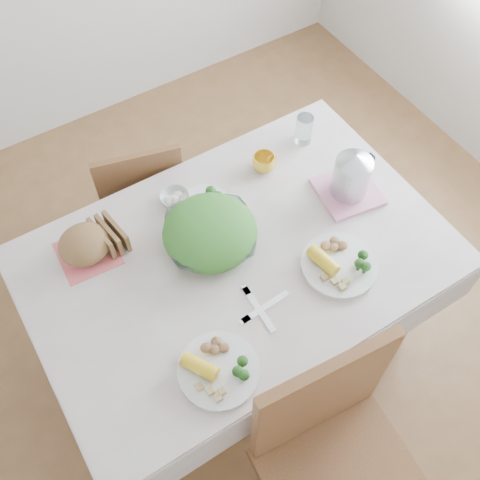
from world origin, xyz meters
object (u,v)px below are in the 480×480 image
dinner_plate_left (219,370)px  electric_kettle (352,172)px  dinner_plate_right (339,266)px  salad_bowl (210,236)px  dining_table (238,305)px  chair_far (140,185)px  yellow_mug (264,163)px

dinner_plate_left → electric_kettle: size_ratio=1.33×
dinner_plate_right → salad_bowl: bearing=134.7°
dining_table → electric_kettle: 0.72m
chair_far → yellow_mug: (0.39, -0.43, 0.33)m
yellow_mug → dining_table: bearing=-135.8°
dining_table → dinner_plate_right: 0.54m
dining_table → chair_far: size_ratio=1.66×
chair_far → electric_kettle: size_ratio=4.23×
yellow_mug → dinner_plate_left: bearing=-132.8°
dinner_plate_right → electric_kettle: bearing=46.7°
chair_far → salad_bowl: 0.71m
dinner_plate_left → dinner_plate_right: same height
salad_bowl → dinner_plate_right: salad_bowl is taller
chair_far → dinner_plate_right: size_ratio=3.08×
salad_bowl → dinner_plate_left: salad_bowl is taller
dinner_plate_right → chair_far: bearing=110.5°
chair_far → electric_kettle: 1.02m
salad_bowl → dinner_plate_right: (0.33, -0.34, -0.03)m
electric_kettle → dinner_plate_right: bearing=-122.9°
salad_bowl → dining_table: bearing=-61.7°
dinner_plate_left → electric_kettle: (0.80, 0.36, 0.11)m
salad_bowl → dinner_plate_left: size_ratio=1.22×
dinner_plate_left → electric_kettle: bearing=24.2°
chair_far → dinner_plate_right: chair_far is taller
dining_table → dinner_plate_left: 0.60m
salad_bowl → dinner_plate_left: bearing=-117.4°
chair_far → salad_bowl: size_ratio=2.61×
salad_bowl → electric_kettle: 0.58m
dining_table → yellow_mug: yellow_mug is taller
salad_bowl → electric_kettle: (0.57, -0.08, 0.08)m
chair_far → yellow_mug: 0.67m
salad_bowl → chair_far: bearing=92.5°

